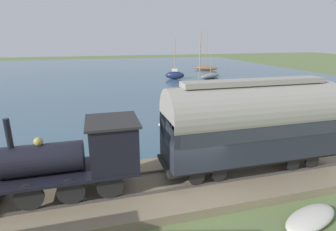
{
  "coord_description": "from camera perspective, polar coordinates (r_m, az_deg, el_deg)",
  "views": [
    {
      "loc": [
        -9.61,
        3.95,
        6.95
      ],
      "look_at": [
        6.03,
        -0.33,
        2.12
      ],
      "focal_mm": 28.0,
      "sensor_mm": 36.0,
      "label": 1
    }
  ],
  "objects": [
    {
      "name": "ground_plane",
      "position": [
        12.5,
        6.15,
        -17.29
      ],
      "size": [
        200.0,
        200.0,
        0.0
      ],
      "primitive_type": "plane",
      "color": "#607542"
    },
    {
      "name": "sailboat_white",
      "position": [
        26.18,
        6.61,
        2.09
      ],
      "size": [
        2.87,
        6.45,
        7.46
      ],
      "rotation": [
        0.0,
        0.0,
        0.19
      ],
      "color": "white",
      "rests_on": "harbor_water"
    },
    {
      "name": "rowboat_near_shore",
      "position": [
        24.83,
        25.2,
        -0.64
      ],
      "size": [
        1.36,
        3.05,
        0.53
      ],
      "rotation": [
        0.0,
        0.0,
        0.15
      ],
      "color": "silver",
      "rests_on": "harbor_water"
    },
    {
      "name": "rail_embankment",
      "position": [
        13.25,
        4.41,
        -14.04
      ],
      "size": [
        5.07,
        56.0,
        0.53
      ],
      "color": "#84755B",
      "rests_on": "ground"
    },
    {
      "name": "sailboat_gray",
      "position": [
        47.67,
        9.2,
        8.53
      ],
      "size": [
        4.06,
        5.34,
        4.88
      ],
      "rotation": [
        0.0,
        0.0,
        0.56
      ],
      "color": "gray",
      "rests_on": "harbor_water"
    },
    {
      "name": "sailboat_navy",
      "position": [
        46.03,
        1.49,
        8.85
      ],
      "size": [
        2.52,
        3.58,
        6.85
      ],
      "rotation": [
        0.0,
        0.0,
        -0.36
      ],
      "color": "#192347",
      "rests_on": "harbor_water"
    },
    {
      "name": "sailboat_brown",
      "position": [
        59.68,
        8.25,
        10.24
      ],
      "size": [
        3.69,
        4.88,
        9.03
      ],
      "rotation": [
        0.0,
        0.0,
        -0.56
      ],
      "color": "brown",
      "rests_on": "harbor_water"
    },
    {
      "name": "beached_dinghy",
      "position": [
        12.25,
        28.62,
        -19.02
      ],
      "size": [
        1.88,
        3.0,
        0.44
      ],
      "color": "beige",
      "rests_on": "ground"
    },
    {
      "name": "passenger_coach",
      "position": [
        13.48,
        17.65,
        -1.37
      ],
      "size": [
        2.62,
        9.0,
        4.55
      ],
      "color": "black",
      "rests_on": "rail_embankment"
    },
    {
      "name": "harbor_water",
      "position": [
        54.13,
        -11.12,
        8.91
      ],
      "size": [
        80.0,
        80.0,
        0.01
      ],
      "color": "#426075",
      "rests_on": "ground"
    },
    {
      "name": "rowboat_far_out",
      "position": [
        21.61,
        18.76,
        -2.29
      ],
      "size": [
        2.38,
        2.51,
        0.56
      ],
      "rotation": [
        0.0,
        0.0,
        -0.72
      ],
      "color": "silver",
      "rests_on": "harbor_water"
    },
    {
      "name": "rowboat_mid_harbor",
      "position": [
        20.84,
        0.19,
        -2.36
      ],
      "size": [
        2.15,
        2.0,
        0.35
      ],
      "rotation": [
        0.0,
        0.0,
        -0.88
      ],
      "color": "beige",
      "rests_on": "harbor_water"
    },
    {
      "name": "steam_locomotive",
      "position": [
        11.7,
        -18.12,
        -7.77
      ],
      "size": [
        2.39,
        6.14,
        3.48
      ],
      "color": "black",
      "rests_on": "rail_embankment"
    }
  ]
}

